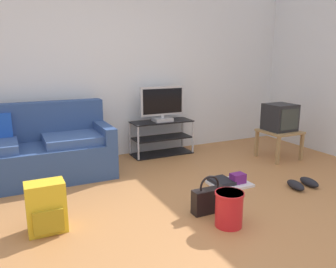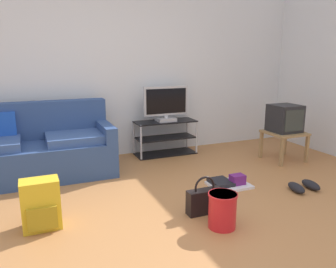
# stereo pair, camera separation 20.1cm
# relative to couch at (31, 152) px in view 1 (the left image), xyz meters

# --- Properties ---
(ground_plane) EXTENTS (9.00, 9.80, 0.02)m
(ground_plane) POSITION_rel_couch_xyz_m (1.12, -1.89, -0.34)
(ground_plane) COLOR #B27542
(wall_back) EXTENTS (9.00, 0.10, 2.70)m
(wall_back) POSITION_rel_couch_xyz_m (1.12, 0.56, 1.02)
(wall_back) COLOR silver
(wall_back) RESTS_ON ground_plane
(couch) EXTENTS (1.86, 0.83, 0.89)m
(couch) POSITION_rel_couch_xyz_m (0.00, 0.00, 0.00)
(couch) COLOR navy
(couch) RESTS_ON ground_plane
(tv_stand) EXTENTS (0.91, 0.37, 0.51)m
(tv_stand) POSITION_rel_couch_xyz_m (1.85, 0.27, -0.08)
(tv_stand) COLOR black
(tv_stand) RESTS_ON ground_plane
(flat_tv) EXTENTS (0.68, 0.22, 0.51)m
(flat_tv) POSITION_rel_couch_xyz_m (1.85, 0.25, 0.43)
(flat_tv) COLOR #B2B2B7
(flat_tv) RESTS_ON tv_stand
(side_table) EXTENTS (0.50, 0.50, 0.41)m
(side_table) POSITION_rel_couch_xyz_m (3.28, -0.66, 0.01)
(side_table) COLOR #9E7A4C
(side_table) RESTS_ON ground_plane
(crt_tv) EXTENTS (0.38, 0.38, 0.38)m
(crt_tv) POSITION_rel_couch_xyz_m (3.28, -0.64, 0.27)
(crt_tv) COLOR #232326
(crt_tv) RESTS_ON side_table
(backpack) EXTENTS (0.31, 0.27, 0.44)m
(backpack) POSITION_rel_couch_xyz_m (0.01, -1.41, -0.12)
(backpack) COLOR gold
(backpack) RESTS_ON ground_plane
(handbag) EXTENTS (0.34, 0.11, 0.37)m
(handbag) POSITION_rel_couch_xyz_m (1.43, -1.70, -0.20)
(handbag) COLOR black
(handbag) RESTS_ON ground_plane
(cleaning_bucket) EXTENTS (0.25, 0.25, 0.31)m
(cleaning_bucket) POSITION_rel_couch_xyz_m (1.45, -1.99, -0.17)
(cleaning_bucket) COLOR red
(cleaning_bucket) RESTS_ON ground_plane
(sneakers_pair) EXTENTS (0.36, 0.29, 0.09)m
(sneakers_pair) POSITION_rel_couch_xyz_m (2.72, -1.63, -0.29)
(sneakers_pair) COLOR black
(sneakers_pair) RESTS_ON ground_plane
(floor_tray) EXTENTS (0.44, 0.36, 0.14)m
(floor_tray) POSITION_rel_couch_xyz_m (2.02, -1.22, -0.29)
(floor_tray) COLOR silver
(floor_tray) RESTS_ON ground_plane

